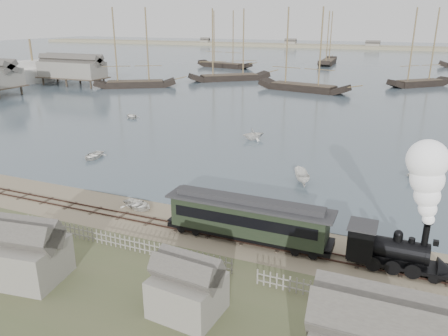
% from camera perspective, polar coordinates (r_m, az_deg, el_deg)
% --- Properties ---
extents(ground, '(600.00, 600.00, 0.00)m').
position_cam_1_polar(ground, '(38.53, 0.87, -7.58)').
color(ground, tan).
rests_on(ground, ground).
extents(harbor_water, '(600.00, 336.00, 0.06)m').
position_cam_1_polar(harbor_water, '(203.12, 19.65, 13.05)').
color(harbor_water, '#40525C').
rests_on(harbor_water, ground).
extents(rail_track, '(120.00, 1.80, 0.16)m').
position_cam_1_polar(rail_track, '(36.86, -0.31, -8.81)').
color(rail_track, '#3E2922').
rests_on(rail_track, ground).
extents(picket_fence_west, '(19.00, 0.10, 1.20)m').
position_cam_1_polar(picket_fence_west, '(35.98, -13.26, -10.18)').
color(picket_fence_west, gray).
rests_on(picket_fence_west, ground).
extents(picket_fence_east, '(15.00, 0.10, 1.20)m').
position_cam_1_polar(picket_fence_east, '(29.93, 18.76, -17.31)').
color(picket_fence_east, gray).
rests_on(picket_fence_east, ground).
extents(shed_left, '(5.00, 4.00, 4.10)m').
position_cam_1_polar(shed_left, '(34.33, -24.14, -12.99)').
color(shed_left, gray).
rests_on(shed_left, ground).
extents(shed_mid, '(4.00, 3.50, 3.60)m').
position_cam_1_polar(shed_mid, '(28.52, -4.73, -18.25)').
color(shed_mid, gray).
rests_on(shed_mid, ground).
extents(far_spit, '(500.00, 20.00, 1.80)m').
position_cam_1_polar(far_spit, '(282.80, 20.86, 14.29)').
color(far_spit, tan).
rests_on(far_spit, ground).
extents(locomotive, '(7.54, 2.81, 9.39)m').
position_cam_1_polar(locomotive, '(32.68, 23.83, -5.99)').
color(locomotive, black).
rests_on(locomotive, ground).
extents(passenger_coach, '(13.63, 2.63, 3.31)m').
position_cam_1_polar(passenger_coach, '(35.20, 3.15, -6.51)').
color(passenger_coach, black).
rests_on(passenger_coach, ground).
extents(beached_dinghy, '(3.34, 4.00, 0.71)m').
position_cam_1_polar(beached_dinghy, '(42.61, -11.18, -4.73)').
color(beached_dinghy, silver).
rests_on(beached_dinghy, ground).
extents(rowboat_0, '(3.93, 3.01, 0.76)m').
position_cam_1_polar(rowboat_0, '(58.86, -16.73, 1.58)').
color(rowboat_0, silver).
rests_on(rowboat_0, harbor_water).
extents(rowboat_1, '(4.40, 4.43, 1.77)m').
position_cam_1_polar(rowboat_1, '(65.20, 3.86, 4.47)').
color(rowboat_1, silver).
rests_on(rowboat_1, harbor_water).
extents(rowboat_2, '(3.86, 2.80, 1.40)m').
position_cam_1_polar(rowboat_2, '(48.61, 10.11, -1.13)').
color(rowboat_2, silver).
rests_on(rowboat_2, harbor_water).
extents(rowboat_4, '(4.11, 4.15, 1.65)m').
position_cam_1_polar(rowboat_4, '(53.28, 24.05, -0.59)').
color(rowboat_4, silver).
rests_on(rowboat_4, harbor_water).
extents(rowboat_6, '(3.92, 4.12, 0.69)m').
position_cam_1_polar(rowboat_6, '(81.75, -11.98, 6.69)').
color(rowboat_6, silver).
rests_on(rowboat_6, harbor_water).
extents(schooner_0, '(20.30, 15.14, 20.00)m').
position_cam_1_polar(schooner_0, '(117.70, -11.81, 15.10)').
color(schooner_0, black).
rests_on(schooner_0, harbor_water).
extents(schooner_1, '(21.87, 19.18, 20.00)m').
position_cam_1_polar(schooner_1, '(128.85, 0.75, 15.78)').
color(schooner_1, black).
rests_on(schooner_1, harbor_water).
extents(schooner_2, '(23.88, 10.35, 20.00)m').
position_cam_1_polar(schooner_2, '(111.15, 10.54, 14.97)').
color(schooner_2, black).
rests_on(schooner_2, harbor_water).
extents(schooner_3, '(16.38, 15.61, 20.00)m').
position_cam_1_polar(schooner_3, '(127.86, 24.68, 14.10)').
color(schooner_3, black).
rests_on(schooner_3, harbor_water).
extents(schooner_6, '(22.36, 9.50, 20.00)m').
position_cam_1_polar(schooner_6, '(163.93, 0.05, 16.46)').
color(schooner_6, black).
rests_on(schooner_6, harbor_water).
extents(schooner_7, '(6.34, 23.29, 20.00)m').
position_cam_1_polar(schooner_7, '(180.50, 13.60, 16.19)').
color(schooner_7, black).
rests_on(schooner_7, harbor_water).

